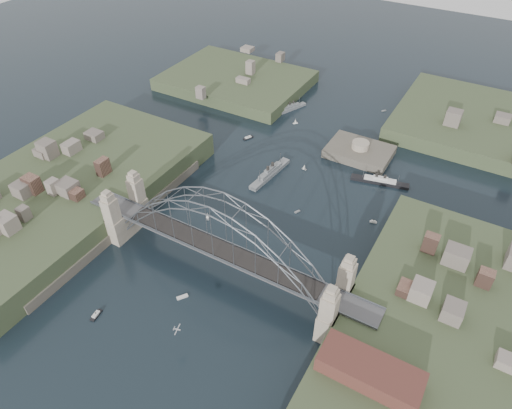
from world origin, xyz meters
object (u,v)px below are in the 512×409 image
object	(u,v)px
naval_cruiser_near	(270,173)
wharf_shed	(370,371)
bridge	(219,238)
fort_island	(359,156)
naval_cruiser_far	(291,108)
ocean_liner	(380,181)

from	to	relation	value
naval_cruiser_near	wharf_shed	bearing A→B (deg)	-47.12
bridge	wharf_shed	xyz separation A→B (m)	(44.00, -14.00, -2.32)
fort_island	naval_cruiser_near	size ratio (longest dim) A/B	1.08
naval_cruiser_far	ocean_liner	size ratio (longest dim) A/B	0.74
bridge	naval_cruiser_near	bearing A→B (deg)	102.22
naval_cruiser_far	wharf_shed	bearing A→B (deg)	-56.36
ocean_liner	wharf_shed	bearing A→B (deg)	-74.17
bridge	ocean_liner	world-z (taller)	bridge
bridge	naval_cruiser_far	xyz separation A→B (m)	(-23.65, 87.65, -11.57)
ocean_liner	naval_cruiser_far	bearing A→B (deg)	147.89
naval_cruiser_near	naval_cruiser_far	xyz separation A→B (m)	(-14.22, 44.11, -0.19)
wharf_shed	naval_cruiser_far	bearing A→B (deg)	123.64
fort_island	wharf_shed	xyz separation A→B (m)	(32.00, -84.00, 10.34)
naval_cruiser_near	naval_cruiser_far	size ratio (longest dim) A/B	1.46
wharf_shed	ocean_liner	bearing A→B (deg)	105.83
wharf_shed	ocean_liner	xyz separation A→B (m)	(-20.42, 72.01, -9.29)
bridge	naval_cruiser_far	bearing A→B (deg)	105.10
bridge	ocean_liner	size ratio (longest dim) A/B	4.47
naval_cruiser_far	naval_cruiser_near	bearing A→B (deg)	-72.13
fort_island	naval_cruiser_near	world-z (taller)	naval_cruiser_near
fort_island	bridge	bearing A→B (deg)	-99.73
fort_island	ocean_liner	world-z (taller)	fort_island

